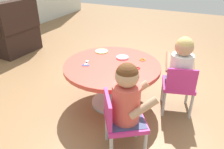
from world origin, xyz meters
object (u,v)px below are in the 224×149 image
(craft_table, at_px, (112,73))
(seated_child_left, at_px, (127,96))
(rolling_pin, at_px, (129,70))
(craft_scissors, at_px, (86,64))
(seated_child_right, at_px, (182,63))
(child_chair_left, at_px, (121,121))
(child_chair_right, at_px, (179,86))
(armchair_dark, at_px, (11,33))

(craft_table, distance_m, seated_child_left, 0.69)
(rolling_pin, relative_size, craft_scissors, 1.31)
(craft_table, relative_size, seated_child_right, 1.91)
(seated_child_left, bearing_deg, seated_child_right, -19.55)
(child_chair_left, height_order, rolling_pin, child_chair_left)
(child_chair_right, bearing_deg, seated_child_left, 158.68)
(craft_table, distance_m, rolling_pin, 0.26)
(child_chair_left, relative_size, seated_child_left, 1.05)
(child_chair_right, bearing_deg, seated_child_right, 15.79)
(craft_scissors, bearing_deg, rolling_pin, -86.75)
(craft_table, relative_size, child_chair_right, 1.81)
(craft_table, bearing_deg, seated_child_left, -145.33)
(craft_table, relative_size, rolling_pin, 5.21)
(seated_child_right, relative_size, armchair_dark, 0.60)
(seated_child_left, height_order, child_chair_right, seated_child_left)
(child_chair_left, xyz_separation_m, seated_child_right, (0.76, -0.29, 0.23))
(child_chair_left, height_order, seated_child_left, seated_child_left)
(child_chair_left, xyz_separation_m, craft_scissors, (0.45, 0.58, 0.17))
(seated_child_right, xyz_separation_m, rolling_pin, (-0.28, 0.43, -0.04))
(craft_scissors, bearing_deg, seated_child_right, -70.83)
(craft_table, bearing_deg, seated_child_right, -73.76)
(child_chair_left, xyz_separation_m, armchair_dark, (1.23, 2.49, 0.00))
(craft_table, relative_size, armchair_dark, 1.14)
(craft_table, distance_m, seated_child_right, 0.69)
(child_chair_left, relative_size, armchair_dark, 0.63)
(armchair_dark, height_order, rolling_pin, armchair_dark)
(seated_child_left, distance_m, craft_scissors, 0.75)
(seated_child_left, bearing_deg, child_chair_right, -21.32)
(seated_child_right, bearing_deg, child_chair_left, 158.79)
(child_chair_right, relative_size, rolling_pin, 2.87)
(seated_child_right, bearing_deg, craft_scissors, 109.17)
(armchair_dark, bearing_deg, seated_child_left, -115.54)
(child_chair_right, height_order, rolling_pin, child_chair_right)
(child_chair_right, relative_size, armchair_dark, 0.63)
(rolling_pin, bearing_deg, craft_scissors, 93.25)
(armchair_dark, height_order, craft_scissors, armchair_dark)
(craft_table, bearing_deg, craft_scissors, 116.71)
(seated_child_right, height_order, armchair_dark, armchair_dark)
(armchair_dark, bearing_deg, craft_table, -107.06)
(child_chair_right, relative_size, seated_child_right, 1.05)
(child_chair_left, relative_size, rolling_pin, 2.87)
(craft_table, height_order, seated_child_left, seated_child_left)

